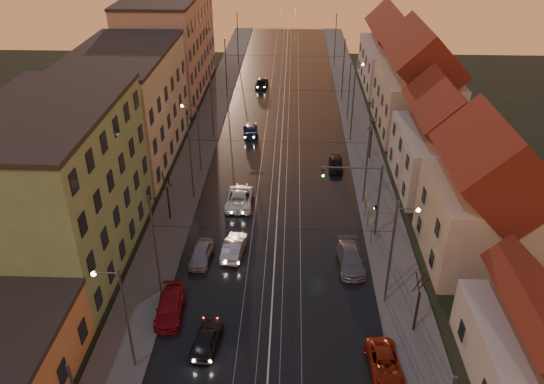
# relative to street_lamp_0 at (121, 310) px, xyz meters

# --- Properties ---
(road) EXTENTS (16.00, 120.00, 0.04)m
(road) POSITION_rel_street_lamp_0_xyz_m (9.10, 38.00, -4.87)
(road) COLOR black
(road) RESTS_ON ground
(sidewalk_left) EXTENTS (4.00, 120.00, 0.15)m
(sidewalk_left) POSITION_rel_street_lamp_0_xyz_m (-0.90, 38.00, -4.81)
(sidewalk_left) COLOR #4C4C4C
(sidewalk_left) RESTS_ON ground
(sidewalk_right) EXTENTS (4.00, 120.00, 0.15)m
(sidewalk_right) POSITION_rel_street_lamp_0_xyz_m (19.10, 38.00, -4.81)
(sidewalk_right) COLOR #4C4C4C
(sidewalk_right) RESTS_ON ground
(tram_rail_0) EXTENTS (0.06, 120.00, 0.03)m
(tram_rail_0) POSITION_rel_street_lamp_0_xyz_m (6.90, 38.00, -4.83)
(tram_rail_0) COLOR gray
(tram_rail_0) RESTS_ON road
(tram_rail_1) EXTENTS (0.06, 120.00, 0.03)m
(tram_rail_1) POSITION_rel_street_lamp_0_xyz_m (8.33, 38.00, -4.83)
(tram_rail_1) COLOR gray
(tram_rail_1) RESTS_ON road
(tram_rail_2) EXTENTS (0.06, 120.00, 0.03)m
(tram_rail_2) POSITION_rel_street_lamp_0_xyz_m (9.87, 38.00, -4.83)
(tram_rail_2) COLOR gray
(tram_rail_2) RESTS_ON road
(tram_rail_3) EXTENTS (0.06, 120.00, 0.03)m
(tram_rail_3) POSITION_rel_street_lamp_0_xyz_m (11.30, 38.00, -4.83)
(tram_rail_3) COLOR gray
(tram_rail_3) RESTS_ON road
(apartment_left_1) EXTENTS (10.00, 18.00, 13.00)m
(apartment_left_1) POSITION_rel_street_lamp_0_xyz_m (-8.40, 12.00, 1.61)
(apartment_left_1) COLOR #688B58
(apartment_left_1) RESTS_ON ground
(apartment_left_2) EXTENTS (10.00, 20.00, 12.00)m
(apartment_left_2) POSITION_rel_street_lamp_0_xyz_m (-8.40, 32.00, 1.11)
(apartment_left_2) COLOR tan
(apartment_left_2) RESTS_ON ground
(apartment_left_3) EXTENTS (10.00, 24.00, 14.00)m
(apartment_left_3) POSITION_rel_street_lamp_0_xyz_m (-8.40, 56.00, 2.11)
(apartment_left_3) COLOR tan
(apartment_left_3) RESTS_ON ground
(house_right_0) EXTENTS (8.16, 10.20, 5.80)m
(house_right_0) POSITION_rel_street_lamp_0_xyz_m (26.10, 0.00, -1.96)
(house_right_0) COLOR beige
(house_right_0) RESTS_ON ground
(house_right_1) EXTENTS (8.67, 10.20, 10.80)m
(house_right_1) POSITION_rel_street_lamp_0_xyz_m (26.10, 13.00, 0.56)
(house_right_1) COLOR #BCAB90
(house_right_1) RESTS_ON ground
(house_right_2) EXTENTS (9.18, 12.24, 9.20)m
(house_right_2) POSITION_rel_street_lamp_0_xyz_m (26.10, 26.00, -0.24)
(house_right_2) COLOR beige
(house_right_2) RESTS_ON ground
(house_right_3) EXTENTS (9.18, 14.28, 11.50)m
(house_right_3) POSITION_rel_street_lamp_0_xyz_m (26.10, 41.00, 0.92)
(house_right_3) COLOR #BCAB90
(house_right_3) RESTS_ON ground
(house_right_4) EXTENTS (9.18, 16.32, 10.00)m
(house_right_4) POSITION_rel_street_lamp_0_xyz_m (26.10, 59.00, 0.16)
(house_right_4) COLOR beige
(house_right_4) RESTS_ON ground
(catenary_pole_l_1) EXTENTS (0.16, 0.16, 9.00)m
(catenary_pole_l_1) POSITION_rel_street_lamp_0_xyz_m (0.50, 7.00, -0.39)
(catenary_pole_l_1) COLOR #595B60
(catenary_pole_l_1) RESTS_ON ground
(catenary_pole_r_1) EXTENTS (0.16, 0.16, 9.00)m
(catenary_pole_r_1) POSITION_rel_street_lamp_0_xyz_m (17.70, 7.00, -0.39)
(catenary_pole_r_1) COLOR #595B60
(catenary_pole_r_1) RESTS_ON ground
(catenary_pole_l_2) EXTENTS (0.16, 0.16, 9.00)m
(catenary_pole_l_2) POSITION_rel_street_lamp_0_xyz_m (0.50, 22.00, -0.39)
(catenary_pole_l_2) COLOR #595B60
(catenary_pole_l_2) RESTS_ON ground
(catenary_pole_r_2) EXTENTS (0.16, 0.16, 9.00)m
(catenary_pole_r_2) POSITION_rel_street_lamp_0_xyz_m (17.70, 22.00, -0.39)
(catenary_pole_r_2) COLOR #595B60
(catenary_pole_r_2) RESTS_ON ground
(catenary_pole_l_3) EXTENTS (0.16, 0.16, 9.00)m
(catenary_pole_l_3) POSITION_rel_street_lamp_0_xyz_m (0.50, 37.00, -0.39)
(catenary_pole_l_3) COLOR #595B60
(catenary_pole_l_3) RESTS_ON ground
(catenary_pole_r_3) EXTENTS (0.16, 0.16, 9.00)m
(catenary_pole_r_3) POSITION_rel_street_lamp_0_xyz_m (17.70, 37.00, -0.39)
(catenary_pole_r_3) COLOR #595B60
(catenary_pole_r_3) RESTS_ON ground
(catenary_pole_l_4) EXTENTS (0.16, 0.16, 9.00)m
(catenary_pole_l_4) POSITION_rel_street_lamp_0_xyz_m (0.50, 52.00, -0.39)
(catenary_pole_l_4) COLOR #595B60
(catenary_pole_l_4) RESTS_ON ground
(catenary_pole_r_4) EXTENTS (0.16, 0.16, 9.00)m
(catenary_pole_r_4) POSITION_rel_street_lamp_0_xyz_m (17.70, 52.00, -0.39)
(catenary_pole_r_4) COLOR #595B60
(catenary_pole_r_4) RESTS_ON ground
(catenary_pole_l_5) EXTENTS (0.16, 0.16, 9.00)m
(catenary_pole_l_5) POSITION_rel_street_lamp_0_xyz_m (0.50, 70.00, -0.39)
(catenary_pole_l_5) COLOR #595B60
(catenary_pole_l_5) RESTS_ON ground
(catenary_pole_r_5) EXTENTS (0.16, 0.16, 9.00)m
(catenary_pole_r_5) POSITION_rel_street_lamp_0_xyz_m (17.70, 70.00, -0.39)
(catenary_pole_r_5) COLOR #595B60
(catenary_pole_r_5) RESTS_ON ground
(street_lamp_0) EXTENTS (1.75, 0.32, 8.00)m
(street_lamp_0) POSITION_rel_street_lamp_0_xyz_m (0.00, 0.00, 0.00)
(street_lamp_0) COLOR #595B60
(street_lamp_0) RESTS_ON ground
(street_lamp_1) EXTENTS (1.75, 0.32, 8.00)m
(street_lamp_1) POSITION_rel_street_lamp_0_xyz_m (18.21, 8.00, 0.00)
(street_lamp_1) COLOR #595B60
(street_lamp_1) RESTS_ON ground
(street_lamp_2) EXTENTS (1.75, 0.32, 8.00)m
(street_lamp_2) POSITION_rel_street_lamp_0_xyz_m (0.00, 28.00, 0.00)
(street_lamp_2) COLOR #595B60
(street_lamp_2) RESTS_ON ground
(street_lamp_3) EXTENTS (1.75, 0.32, 8.00)m
(street_lamp_3) POSITION_rel_street_lamp_0_xyz_m (18.21, 44.00, 0.00)
(street_lamp_3) COLOR #595B60
(street_lamp_3) RESTS_ON ground
(traffic_light_mast) EXTENTS (5.30, 0.32, 7.20)m
(traffic_light_mast) POSITION_rel_street_lamp_0_xyz_m (17.10, 16.00, -0.29)
(traffic_light_mast) COLOR #595B60
(traffic_light_mast) RESTS_ON ground
(bare_tree_0) EXTENTS (1.09, 1.09, 5.11)m
(bare_tree_0) POSITION_rel_street_lamp_0_xyz_m (-1.09, 18.00, -2.40)
(bare_tree_0) COLOR black
(bare_tree_0) RESTS_ON ground
(bare_tree_1) EXTENTS (1.09, 1.09, 5.11)m
(bare_tree_1) POSITION_rel_street_lamp_0_xyz_m (19.31, 4.00, -2.40)
(bare_tree_1) COLOR black
(bare_tree_1) RESTS_ON ground
(bare_tree_2) EXTENTS (1.09, 1.09, 5.11)m
(bare_tree_2) POSITION_rel_street_lamp_0_xyz_m (19.51, 32.00, -2.40)
(bare_tree_2) COLOR black
(bare_tree_2) RESTS_ON ground
(driving_car_0) EXTENTS (2.13, 4.22, 1.38)m
(driving_car_0) POSITION_rel_street_lamp_0_xyz_m (4.78, 1.97, -4.20)
(driving_car_0) COLOR black
(driving_car_0) RESTS_ON ground
(driving_car_1) EXTENTS (2.04, 4.62, 1.48)m
(driving_car_1) POSITION_rel_street_lamp_0_xyz_m (5.60, 12.70, -4.15)
(driving_car_1) COLOR #B0AFB5
(driving_car_1) RESTS_ON ground
(driving_car_2) EXTENTS (2.58, 5.56, 1.54)m
(driving_car_2) POSITION_rel_street_lamp_0_xyz_m (5.29, 21.07, -4.11)
(driving_car_2) COLOR silver
(driving_car_2) RESTS_ON ground
(driving_car_3) EXTENTS (2.36, 4.75, 1.33)m
(driving_car_3) POSITION_rel_street_lamp_0_xyz_m (5.09, 38.26, -4.22)
(driving_car_3) COLOR #18214A
(driving_car_3) RESTS_ON ground
(driving_car_4) EXTENTS (2.08, 4.51, 1.50)m
(driving_car_4) POSITION_rel_street_lamp_0_xyz_m (5.43, 57.45, -4.14)
(driving_car_4) COLOR black
(driving_car_4) RESTS_ON ground
(parked_left_2) EXTENTS (2.15, 4.74, 1.35)m
(parked_left_2) POSITION_rel_street_lamp_0_xyz_m (1.60, 5.03, -4.21)
(parked_left_2) COLOR maroon
(parked_left_2) RESTS_ON ground
(parked_left_3) EXTENTS (1.88, 4.14, 1.38)m
(parked_left_3) POSITION_rel_street_lamp_0_xyz_m (2.88, 11.69, -4.20)
(parked_left_3) COLOR #9C9DA2
(parked_left_3) RESTS_ON ground
(parked_right_0) EXTENTS (2.30, 4.51, 1.22)m
(parked_right_0) POSITION_rel_street_lamp_0_xyz_m (16.70, 0.33, -4.28)
(parked_right_0) COLOR #9B260F
(parked_right_0) RESTS_ON ground
(parked_right_1) EXTENTS (2.27, 5.07, 1.44)m
(parked_right_1) POSITION_rel_street_lamp_0_xyz_m (15.46, 11.42, -4.16)
(parked_right_1) COLOR gray
(parked_right_1) RESTS_ON ground
(parked_right_2) EXTENTS (1.66, 3.89, 1.31)m
(parked_right_2) POSITION_rel_street_lamp_0_xyz_m (15.39, 29.14, -4.23)
(parked_right_2) COLOR black
(parked_right_2) RESTS_ON ground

